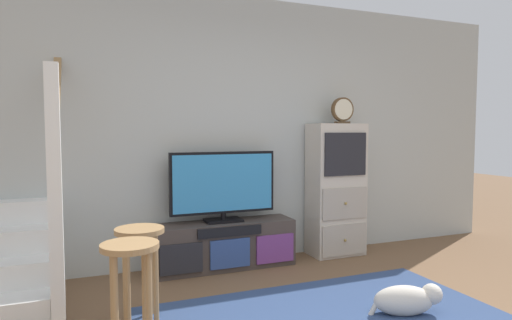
{
  "coord_description": "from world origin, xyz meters",
  "views": [
    {
      "loc": [
        -1.57,
        -1.83,
        1.35
      ],
      "look_at": [
        -0.07,
        1.93,
        1.07
      ],
      "focal_mm": 30.63,
      "sensor_mm": 36.0,
      "label": 1
    }
  ],
  "objects_px": {
    "television": "(223,185)",
    "bar_stool_far": "(140,252)",
    "bar_stool_near": "(130,272)",
    "media_console": "(224,245)",
    "desk_clock": "(342,110)",
    "dog": "(407,300)",
    "side_cabinet": "(336,190)"
  },
  "relations": [
    {
      "from": "television",
      "to": "dog",
      "type": "bearing_deg",
      "value": -60.1
    },
    {
      "from": "television",
      "to": "desk_clock",
      "type": "relative_size",
      "value": 3.75
    },
    {
      "from": "television",
      "to": "side_cabinet",
      "type": "height_order",
      "value": "side_cabinet"
    },
    {
      "from": "side_cabinet",
      "to": "bar_stool_far",
      "type": "bearing_deg",
      "value": -156.36
    },
    {
      "from": "television",
      "to": "bar_stool_near",
      "type": "bearing_deg",
      "value": -125.55
    },
    {
      "from": "media_console",
      "to": "bar_stool_near",
      "type": "relative_size",
      "value": 2.02
    },
    {
      "from": "media_console",
      "to": "bar_stool_far",
      "type": "height_order",
      "value": "bar_stool_far"
    },
    {
      "from": "media_console",
      "to": "side_cabinet",
      "type": "xyz_separation_m",
      "value": [
        1.27,
        0.01,
        0.48
      ]
    },
    {
      "from": "bar_stool_near",
      "to": "bar_stool_far",
      "type": "xyz_separation_m",
      "value": [
        0.11,
        0.46,
        -0.01
      ]
    },
    {
      "from": "side_cabinet",
      "to": "dog",
      "type": "height_order",
      "value": "side_cabinet"
    },
    {
      "from": "desk_clock",
      "to": "bar_stool_far",
      "type": "distance_m",
      "value": 2.66
    },
    {
      "from": "desk_clock",
      "to": "bar_stool_near",
      "type": "bearing_deg",
      "value": -149.19
    },
    {
      "from": "bar_stool_far",
      "to": "bar_stool_near",
      "type": "bearing_deg",
      "value": -103.42
    },
    {
      "from": "side_cabinet",
      "to": "bar_stool_near",
      "type": "relative_size",
      "value": 2.07
    },
    {
      "from": "media_console",
      "to": "bar_stool_near",
      "type": "distance_m",
      "value": 1.77
    },
    {
      "from": "side_cabinet",
      "to": "bar_stool_near",
      "type": "distance_m",
      "value": 2.71
    },
    {
      "from": "side_cabinet",
      "to": "desk_clock",
      "type": "height_order",
      "value": "desk_clock"
    },
    {
      "from": "television",
      "to": "bar_stool_near",
      "type": "distance_m",
      "value": 1.79
    },
    {
      "from": "television",
      "to": "desk_clock",
      "type": "distance_m",
      "value": 1.52
    },
    {
      "from": "side_cabinet",
      "to": "bar_stool_near",
      "type": "xyz_separation_m",
      "value": [
        -2.3,
        -1.42,
        -0.2
      ]
    },
    {
      "from": "media_console",
      "to": "dog",
      "type": "height_order",
      "value": "media_console"
    },
    {
      "from": "television",
      "to": "bar_stool_far",
      "type": "distance_m",
      "value": 1.37
    },
    {
      "from": "television",
      "to": "bar_stool_far",
      "type": "relative_size",
      "value": 1.57
    },
    {
      "from": "media_console",
      "to": "television",
      "type": "bearing_deg",
      "value": 90.0
    },
    {
      "from": "television",
      "to": "desk_clock",
      "type": "bearing_deg",
      "value": -1.24
    },
    {
      "from": "desk_clock",
      "to": "bar_stool_near",
      "type": "distance_m",
      "value": 2.94
    },
    {
      "from": "television",
      "to": "side_cabinet",
      "type": "relative_size",
      "value": 0.74
    },
    {
      "from": "television",
      "to": "bar_stool_far",
      "type": "height_order",
      "value": "television"
    },
    {
      "from": "media_console",
      "to": "bar_stool_near",
      "type": "xyz_separation_m",
      "value": [
        -1.03,
        -1.41,
        0.29
      ]
    },
    {
      "from": "bar_stool_near",
      "to": "desk_clock",
      "type": "bearing_deg",
      "value": 30.81
    },
    {
      "from": "side_cabinet",
      "to": "bar_stool_near",
      "type": "bearing_deg",
      "value": -148.28
    },
    {
      "from": "bar_stool_far",
      "to": "television",
      "type": "bearing_deg",
      "value": 46.73
    }
  ]
}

